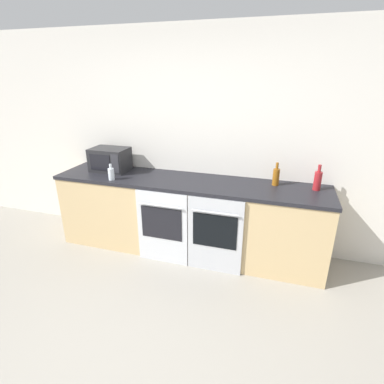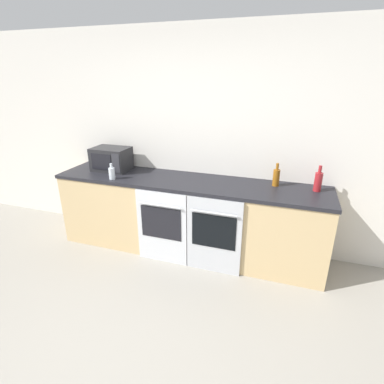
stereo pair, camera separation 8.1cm
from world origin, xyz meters
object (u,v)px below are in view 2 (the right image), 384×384
oven_left (162,227)px  bottle_red (318,181)px  microwave (111,159)px  bottle_clear (112,173)px  oven_right (214,236)px  bottle_amber (276,177)px

oven_left → bottle_red: bottle_red is taller
microwave → bottle_red: 2.46m
oven_left → bottle_clear: bearing=170.9°
oven_right → bottle_amber: (0.56, 0.48, 0.57)m
bottle_red → oven_left: bearing=-164.0°
bottle_amber → microwave: bearing=-178.3°
oven_right → microwave: size_ratio=1.91×
oven_left → microwave: microwave is taller
bottle_clear → bottle_red: bearing=8.9°
oven_left → oven_right: bearing=0.0°
microwave → oven_left: bearing=-26.2°
oven_right → bottle_amber: bearing=40.7°
microwave → bottle_amber: 2.04m
oven_right → microwave: (-1.47, 0.42, 0.62)m
bottle_clear → bottle_amber: bearing=11.7°
oven_right → bottle_clear: (-1.27, 0.11, 0.55)m
oven_right → bottle_red: bottle_red is taller
bottle_red → bottle_amber: (-0.43, 0.02, -0.01)m
oven_left → bottle_red: bearing=16.0°
oven_left → bottle_amber: bearing=22.4°
bottle_red → microwave: bearing=-179.2°
microwave → bottle_amber: (2.03, 0.06, -0.04)m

